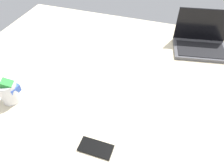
{
  "coord_description": "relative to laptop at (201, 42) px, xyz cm",
  "views": [
    {
      "loc": [
        28.95,
        -83.79,
        97.38
      ],
      "look_at": [
        5.43,
        -12.08,
        24.0
      ],
      "focal_mm": 33.9,
      "sensor_mm": 36.0,
      "label": 1
    }
  ],
  "objects": [
    {
      "name": "laptop",
      "position": [
        0.0,
        0.0,
        0.0
      ],
      "size": [
        36.46,
        28.33,
        23.0
      ],
      "rotation": [
        0.0,
        0.0,
        0.17
      ],
      "color": "#4C4C51",
      "rests_on": "bed_mattress"
    },
    {
      "name": "snack_cup",
      "position": [
        -87.17,
        -75.54,
        1.59
      ],
      "size": [
        10.2,
        9.0,
        13.7
      ],
      "color": "silver",
      "rests_on": "bed_mattress"
    },
    {
      "name": "bed_mattress",
      "position": [
        -47.03,
        -43.35,
        -13.41
      ],
      "size": [
        180.0,
        140.0,
        18.0
      ],
      "primitive_type": "cube",
      "color": "beige",
      "rests_on": "ground"
    },
    {
      "name": "cell_phone",
      "position": [
        -37.99,
        -87.69,
        -4.01
      ],
      "size": [
        14.03,
        6.85,
        0.8
      ],
      "primitive_type": "cube",
      "rotation": [
        0.0,
        0.0,
        4.71
      ],
      "color": "black",
      "rests_on": "bed_mattress"
    }
  ]
}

